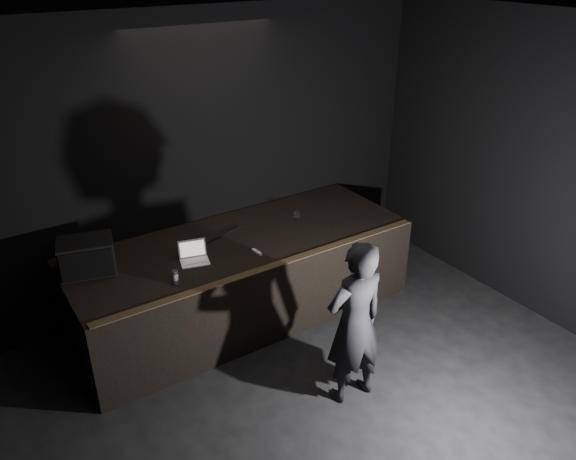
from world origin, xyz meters
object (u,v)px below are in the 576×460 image
at_px(stage_riser, 242,277).
at_px(beer_can, 175,277).
at_px(stage_monitor, 87,256).
at_px(person, 355,324).
at_px(laptop, 194,256).

height_order(stage_riser, beer_can, beer_can).
distance_m(stage_riser, stage_monitor, 1.82).
bearing_deg(beer_can, person, -49.14).
bearing_deg(stage_monitor, beer_can, -32.10).
xyz_separation_m(stage_monitor, beer_can, (0.66, -0.71, -0.11)).
relative_size(laptop, beer_can, 2.39).
relative_size(stage_riser, laptop, 11.09).
height_order(stage_monitor, beer_can, stage_monitor).
relative_size(laptop, person, 0.21).
xyz_separation_m(stage_riser, stage_monitor, (-1.67, 0.25, 0.68)).
height_order(stage_riser, person, person).
distance_m(laptop, beer_can, 0.48).
bearing_deg(stage_monitor, stage_riser, 6.36).
bearing_deg(stage_monitor, person, -33.47).
bearing_deg(laptop, stage_riser, 27.01).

